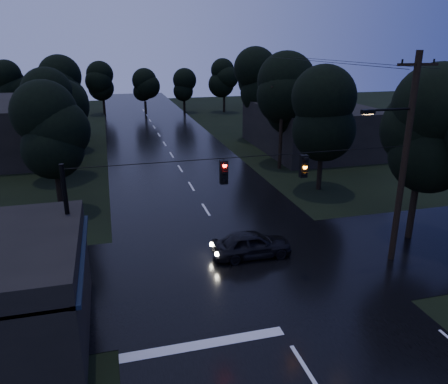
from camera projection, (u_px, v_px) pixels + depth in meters
name	position (u px, v px, depth m)	size (l,w,h in m)	color
main_road	(180.00, 169.00, 37.44)	(12.00, 120.00, 0.02)	black
cross_street	(242.00, 268.00, 21.00)	(60.00, 9.00, 0.02)	black
building_far_right	(311.00, 127.00, 43.80)	(10.00, 14.00, 4.40)	black
building_far_left	(20.00, 127.00, 42.34)	(10.00, 16.00, 5.00)	black
utility_pole_main	(403.00, 157.00, 20.18)	(3.50, 0.30, 10.00)	black
utility_pole_far	(281.00, 124.00, 36.38)	(2.00, 0.30, 7.50)	black
anchor_pole_left	(70.00, 237.00, 17.28)	(0.18, 0.18, 6.00)	black
span_signals	(264.00, 168.00, 18.51)	(15.00, 0.37, 1.12)	black
tree_corner_near	(424.00, 131.00, 22.41)	(4.48, 4.48, 9.44)	black
tree_left_a	(51.00, 131.00, 26.23)	(3.92, 3.92, 8.26)	black
tree_left_b	(53.00, 107.00, 33.26)	(4.20, 4.20, 8.85)	black
tree_left_c	(57.00, 89.00, 42.13)	(4.48, 4.48, 9.44)	black
tree_right_a	(324.00, 113.00, 30.50)	(4.20, 4.20, 8.85)	black
tree_right_b	(287.00, 95.00, 37.83)	(4.48, 4.48, 9.44)	black
tree_right_c	(256.00, 81.00, 46.99)	(4.76, 4.76, 10.03)	black
car	(252.00, 244.00, 21.97)	(1.61, 4.00, 1.36)	black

